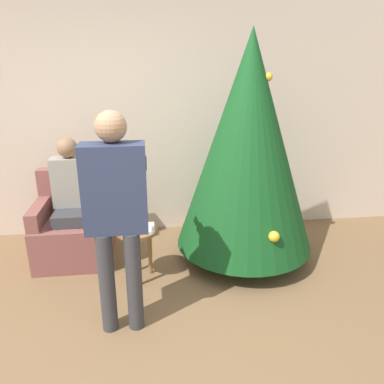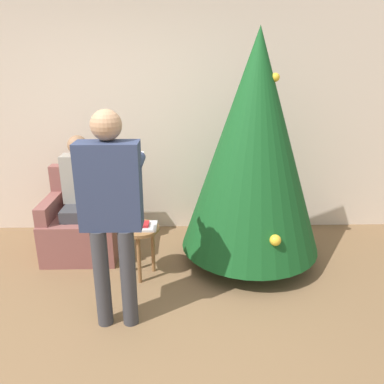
{
  "view_description": "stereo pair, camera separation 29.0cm",
  "coord_description": "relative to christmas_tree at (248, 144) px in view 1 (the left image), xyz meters",
  "views": [
    {
      "loc": [
        0.23,
        -2.08,
        1.98
      ],
      "look_at": [
        0.59,
        0.87,
        0.93
      ],
      "focal_mm": 35.0,
      "sensor_mm": 36.0,
      "label": 1
    },
    {
      "loc": [
        0.52,
        -2.1,
        1.98
      ],
      "look_at": [
        0.59,
        0.87,
        0.93
      ],
      "focal_mm": 35.0,
      "sensor_mm": 36.0,
      "label": 2
    }
  ],
  "objects": [
    {
      "name": "book",
      "position": [
        -1.08,
        -0.28,
        -0.68
      ],
      "size": [
        0.18,
        0.12,
        0.02
      ],
      "color": "#B21E23",
      "rests_on": "laptop"
    },
    {
      "name": "ground_plane",
      "position": [
        -1.19,
        -1.36,
        -1.22
      ],
      "size": [
        14.0,
        14.0,
        0.0
      ],
      "primitive_type": "plane",
      "color": "brown"
    },
    {
      "name": "laptop",
      "position": [
        -1.08,
        -0.28,
        -0.7
      ],
      "size": [
        0.33,
        0.23,
        0.02
      ],
      "color": "silver",
      "rests_on": "side_stool"
    },
    {
      "name": "wall_back",
      "position": [
        -1.19,
        0.87,
        0.13
      ],
      "size": [
        8.0,
        0.06,
        2.7
      ],
      "color": "beige",
      "rests_on": "ground_plane"
    },
    {
      "name": "person_standing",
      "position": [
        -1.19,
        -0.92,
        -0.21
      ],
      "size": [
        0.46,
        0.57,
        1.67
      ],
      "color": "#38383D",
      "rests_on": "ground_plane"
    },
    {
      "name": "side_stool",
      "position": [
        -1.08,
        -0.28,
        -0.8
      ],
      "size": [
        0.38,
        0.38,
        0.51
      ],
      "color": "olive",
      "rests_on": "ground_plane"
    },
    {
      "name": "armchair",
      "position": [
        -1.74,
        0.23,
        -0.9
      ],
      "size": [
        0.75,
        0.72,
        0.9
      ],
      "color": "brown",
      "rests_on": "ground_plane"
    },
    {
      "name": "person_seated",
      "position": [
        -1.74,
        0.21,
        -0.52
      ],
      "size": [
        0.36,
        0.46,
        1.26
      ],
      "color": "#38383D",
      "rests_on": "ground_plane"
    },
    {
      "name": "christmas_tree",
      "position": [
        0.0,
        0.0,
        0.0
      ],
      "size": [
        1.37,
        1.37,
        2.26
      ],
      "color": "brown",
      "rests_on": "ground_plane"
    }
  ]
}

